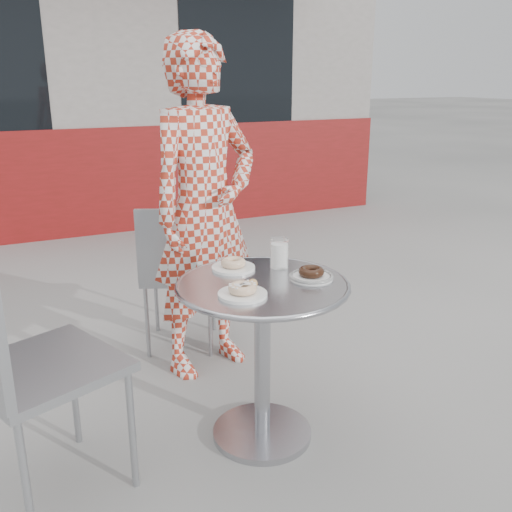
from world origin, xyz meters
name	(u,v)px	position (x,y,z in m)	size (l,w,h in m)	color
ground	(277,438)	(0.00, 0.00, 0.00)	(60.00, 60.00, 0.00)	#9A9792
storefront	(64,73)	(0.00, 5.56, 1.49)	(6.02, 4.55, 3.00)	gray
bistro_table	(262,323)	(-0.05, 0.04, 0.52)	(0.68, 0.68, 0.69)	#B9B9BE
chair_far	(181,302)	(-0.08, 1.02, 0.25)	(0.52, 0.52, 0.82)	#9DA0A4
chair_left	(47,419)	(-0.88, 0.07, 0.30)	(0.61, 0.61, 0.98)	#9DA0A4
seated_person	(205,211)	(-0.03, 0.74, 0.83)	(0.60, 0.40, 1.65)	#AD2D1A
plate_far	(233,265)	(-0.09, 0.24, 0.71)	(0.18, 0.18, 0.05)	white
plate_near	(243,291)	(-0.17, -0.05, 0.71)	(0.18, 0.18, 0.05)	white
plate_checker	(311,275)	(0.15, 0.01, 0.70)	(0.18, 0.18, 0.05)	white
milk_cup	(279,254)	(0.09, 0.18, 0.75)	(0.08, 0.08, 0.12)	white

